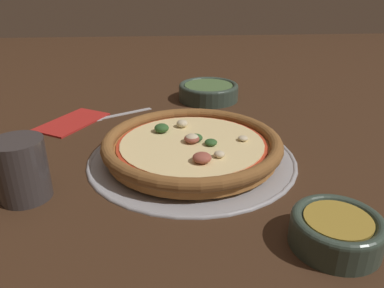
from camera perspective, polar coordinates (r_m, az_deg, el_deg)
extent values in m
plane|color=#3D2616|center=(0.70, 0.00, -2.20)|extent=(3.00, 3.00, 0.00)
cylinder|color=#9E9EA3|center=(0.69, 0.00, -2.03)|extent=(0.37, 0.37, 0.00)
torus|color=#9E9EA3|center=(0.69, 0.00, -1.85)|extent=(0.38, 0.38, 0.01)
cylinder|color=#A86B33|center=(0.69, 0.00, -0.79)|extent=(0.31, 0.31, 0.02)
torus|color=brown|center=(0.68, 0.00, 0.26)|extent=(0.33, 0.33, 0.02)
cylinder|color=#B7381E|center=(0.68, 0.00, 0.04)|extent=(0.27, 0.27, 0.00)
cylinder|color=beige|center=(0.68, 0.00, 0.21)|extent=(0.26, 0.26, 0.00)
ellipsoid|color=beige|center=(0.70, 7.72, 1.00)|extent=(0.03, 0.03, 0.01)
ellipsoid|color=#2D5628|center=(0.73, -4.66, 2.45)|extent=(0.04, 0.04, 0.02)
ellipsoid|color=beige|center=(0.75, -1.51, 3.14)|extent=(0.03, 0.03, 0.01)
ellipsoid|color=#994C3D|center=(0.61, 1.54, -2.08)|extent=(0.04, 0.04, 0.02)
ellipsoid|color=beige|center=(0.63, 4.18, -1.56)|extent=(0.03, 0.03, 0.01)
ellipsoid|color=beige|center=(0.68, 0.38, 1.05)|extent=(0.03, 0.03, 0.02)
ellipsoid|color=#2D5628|center=(0.67, 2.90, 0.27)|extent=(0.03, 0.03, 0.01)
ellipsoid|color=#994C3D|center=(0.68, -0.12, 0.78)|extent=(0.04, 0.04, 0.01)
ellipsoid|color=#2D5628|center=(0.68, 0.54, 0.96)|extent=(0.04, 0.04, 0.01)
cylinder|color=#334238|center=(0.51, 21.04, -12.56)|extent=(0.11, 0.11, 0.04)
torus|color=#334238|center=(0.50, 21.36, -10.91)|extent=(0.11, 0.11, 0.01)
cylinder|color=olive|center=(0.50, 21.39, -10.72)|extent=(0.08, 0.08, 0.00)
cylinder|color=#334238|center=(1.02, 2.51, 7.78)|extent=(0.16, 0.16, 0.04)
torus|color=#334238|center=(1.02, 2.53, 8.79)|extent=(0.16, 0.16, 0.01)
cylinder|color=#4C6B3D|center=(1.02, 2.54, 8.90)|extent=(0.13, 0.13, 0.00)
cylinder|color=#383333|center=(0.61, -24.55, -3.55)|extent=(0.08, 0.08, 0.10)
cube|color=#B2231E|center=(0.90, -17.78, 3.34)|extent=(0.19, 0.16, 0.01)
cube|color=#B7B7BC|center=(0.93, -9.97, 4.68)|extent=(0.07, 0.12, 0.00)
cube|color=#B7B7BC|center=(0.90, -15.09, 3.53)|extent=(0.04, 0.05, 0.00)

